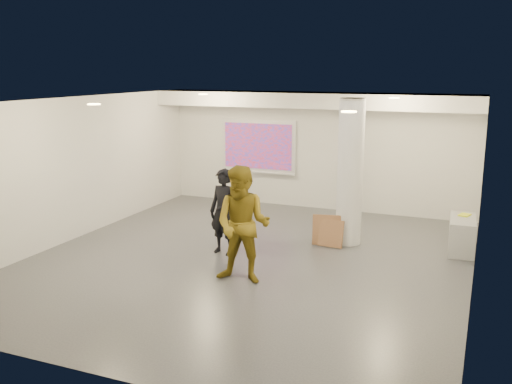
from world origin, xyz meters
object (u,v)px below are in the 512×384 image
at_px(projection_screen, 258,147).
at_px(man, 243,225).
at_px(column, 350,172).
at_px(credenza, 462,235).
at_px(woman, 224,212).

height_order(projection_screen, man, projection_screen).
height_order(column, man, column).
xyz_separation_m(projection_screen, man, (1.95, -5.49, -0.52)).
bearing_deg(column, credenza, 8.50).
relative_size(column, woman, 1.78).
distance_m(column, woman, 2.72).
bearing_deg(man, projection_screen, 105.13).
bearing_deg(projection_screen, woman, -76.78).
bearing_deg(column, man, -112.05).
distance_m(column, man, 3.10).
height_order(column, credenza, column).
bearing_deg(column, projection_screen, 139.44).
distance_m(column, projection_screen, 4.08).
relative_size(projection_screen, woman, 1.25).
height_order(projection_screen, woman, projection_screen).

